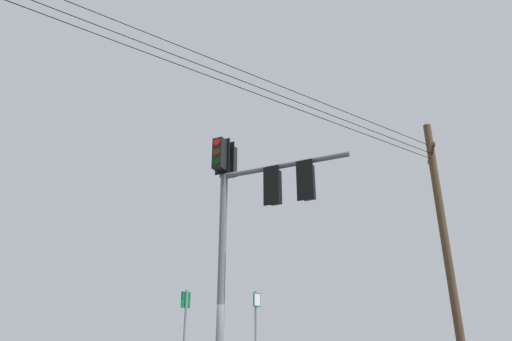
# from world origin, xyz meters

# --- Properties ---
(signal_mast_assembly) EXTENTS (3.49, 2.22, 7.00)m
(signal_mast_assembly) POSITION_xyz_m (0.34, -0.26, 4.98)
(signal_mast_assembly) COLOR slate
(signal_mast_assembly) RESTS_ON ground
(utility_pole_wooden) EXTENTS (1.46, 1.74, 10.50)m
(utility_pole_wooden) POSITION_xyz_m (0.93, -10.17, 5.36)
(utility_pole_wooden) COLOR #4C3823
(utility_pole_wooden) RESTS_ON ground
(route_sign_primary) EXTENTS (0.14, 0.32, 3.00)m
(route_sign_primary) POSITION_xyz_m (1.92, -1.66, 1.81)
(route_sign_primary) COLOR slate
(route_sign_primary) RESTS_ON ground
(route_sign_secondary) EXTENTS (0.10, 0.29, 3.01)m
(route_sign_secondary) POSITION_xyz_m (2.77, 0.15, 1.80)
(route_sign_secondary) COLOR slate
(route_sign_secondary) RESTS_ON ground
(overhead_wire_span) EXTENTS (0.12, 22.55, 0.83)m
(overhead_wire_span) POSITION_xyz_m (0.98, 1.10, 9.27)
(overhead_wire_span) COLOR black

